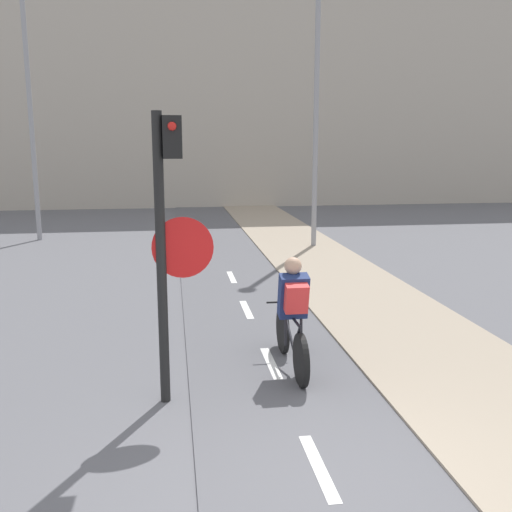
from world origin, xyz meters
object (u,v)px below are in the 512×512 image
object	(u,v)px
street_lamp_far	(28,81)
street_lamp_sidewalk	(317,88)
traffic_light_pole	(168,228)
cyclist_near	(293,317)

from	to	relation	value
street_lamp_far	street_lamp_sidewalk	xyz separation A→B (m)	(7.95, -2.43, -0.30)
street_lamp_sidewalk	traffic_light_pole	bearing A→B (deg)	-113.06
traffic_light_pole	street_lamp_far	size ratio (longest dim) A/B	0.41
street_lamp_far	cyclist_near	distance (m)	12.99
street_lamp_far	street_lamp_sidewalk	distance (m)	8.32
traffic_light_pole	street_lamp_sidewalk	world-z (taller)	street_lamp_sidewalk
traffic_light_pole	cyclist_near	size ratio (longest dim) A/B	1.79
street_lamp_far	street_lamp_sidewalk	size ratio (longest dim) A/B	1.08
traffic_light_pole	street_lamp_sidewalk	size ratio (longest dim) A/B	0.45
traffic_light_pole	street_lamp_far	distance (m)	12.71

